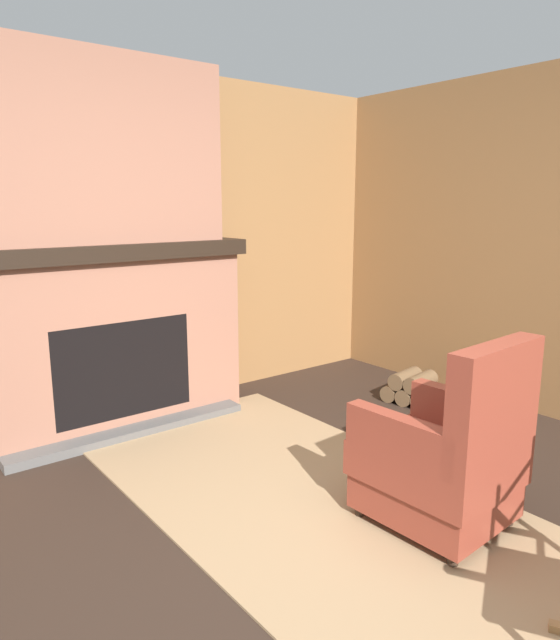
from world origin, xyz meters
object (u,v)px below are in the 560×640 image
object	(u,v)px
armchair	(445,459)
oil_lamp_vase	(62,229)
firewood_stack	(413,388)
decorative_plate_on_mantel	(101,224)
storage_case	(166,232)

from	to	relation	value
armchair	oil_lamp_vase	distance (m)	2.76
firewood_stack	decorative_plate_on_mantel	bearing A→B (deg)	-118.01
firewood_stack	storage_case	bearing A→B (deg)	-124.20
oil_lamp_vase	armchair	bearing A→B (deg)	23.69
decorative_plate_on_mantel	storage_case	bearing A→B (deg)	87.60
oil_lamp_vase	storage_case	size ratio (longest dim) A/B	1.03
oil_lamp_vase	storage_case	world-z (taller)	oil_lamp_vase
armchair	firewood_stack	bearing A→B (deg)	-49.33
decorative_plate_on_mantel	oil_lamp_vase	bearing A→B (deg)	-85.84
armchair	decorative_plate_on_mantel	size ratio (longest dim) A/B	3.77
firewood_stack	oil_lamp_vase	world-z (taller)	oil_lamp_vase
armchair	decorative_plate_on_mantel	distance (m)	2.70
storage_case	firewood_stack	bearing A→B (deg)	55.80
oil_lamp_vase	decorative_plate_on_mantel	distance (m)	0.28
armchair	decorative_plate_on_mantel	world-z (taller)	decorative_plate_on_mantel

